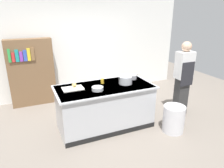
{
  "coord_description": "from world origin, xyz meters",
  "views": [
    {
      "loc": [
        -1.44,
        -3.67,
        2.36
      ],
      "look_at": [
        0.25,
        0.2,
        0.85
      ],
      "focal_mm": 33.41,
      "sensor_mm": 36.0,
      "label": 1
    }
  ],
  "objects_px": {
    "stock_pot": "(125,80)",
    "bookshelf": "(32,73)",
    "trash_bin": "(174,119)",
    "juice_cup": "(102,81)",
    "onion": "(74,85)",
    "sauce_pan": "(133,77)",
    "person_chef": "(183,77)",
    "mixing_bowl": "(98,89)"
  },
  "relations": [
    {
      "from": "onion",
      "to": "person_chef",
      "type": "xyz_separation_m",
      "value": [
        2.42,
        -0.35,
        -0.05
      ]
    },
    {
      "from": "juice_cup",
      "to": "person_chef",
      "type": "height_order",
      "value": "person_chef"
    },
    {
      "from": "juice_cup",
      "to": "trash_bin",
      "type": "bearing_deg",
      "value": -38.81
    },
    {
      "from": "bookshelf",
      "to": "juice_cup",
      "type": "bearing_deg",
      "value": -51.0
    },
    {
      "from": "stock_pot",
      "to": "trash_bin",
      "type": "distance_m",
      "value": 1.25
    },
    {
      "from": "bookshelf",
      "to": "person_chef",
      "type": "bearing_deg",
      "value": -32.58
    },
    {
      "from": "stock_pot",
      "to": "sauce_pan",
      "type": "distance_m",
      "value": 0.36
    },
    {
      "from": "person_chef",
      "to": "mixing_bowl",
      "type": "bearing_deg",
      "value": 89.57
    },
    {
      "from": "mixing_bowl",
      "to": "juice_cup",
      "type": "xyz_separation_m",
      "value": [
        0.23,
        0.34,
        0.01
      ]
    },
    {
      "from": "trash_bin",
      "to": "person_chef",
      "type": "relative_size",
      "value": 0.32
    },
    {
      "from": "sauce_pan",
      "to": "onion",
      "type": "bearing_deg",
      "value": -178.31
    },
    {
      "from": "person_chef",
      "to": "bookshelf",
      "type": "relative_size",
      "value": 1.01
    },
    {
      "from": "stock_pot",
      "to": "onion",
      "type": "bearing_deg",
      "value": 170.57
    },
    {
      "from": "stock_pot",
      "to": "bookshelf",
      "type": "distance_m",
      "value": 2.52
    },
    {
      "from": "juice_cup",
      "to": "onion",
      "type": "bearing_deg",
      "value": -176.41
    },
    {
      "from": "juice_cup",
      "to": "trash_bin",
      "type": "xyz_separation_m",
      "value": [
        1.17,
        -0.94,
        -0.67
      ]
    },
    {
      "from": "stock_pot",
      "to": "trash_bin",
      "type": "xyz_separation_m",
      "value": [
        0.74,
        -0.73,
        -0.7
      ]
    },
    {
      "from": "sauce_pan",
      "to": "juice_cup",
      "type": "bearing_deg",
      "value": -179.91
    },
    {
      "from": "bookshelf",
      "to": "mixing_bowl",
      "type": "bearing_deg",
      "value": -61.12
    },
    {
      "from": "person_chef",
      "to": "bookshelf",
      "type": "distance_m",
      "value": 3.7
    },
    {
      "from": "stock_pot",
      "to": "trash_bin",
      "type": "relative_size",
      "value": 0.62
    },
    {
      "from": "juice_cup",
      "to": "trash_bin",
      "type": "relative_size",
      "value": 0.18
    },
    {
      "from": "trash_bin",
      "to": "juice_cup",
      "type": "bearing_deg",
      "value": 141.19
    },
    {
      "from": "trash_bin",
      "to": "bookshelf",
      "type": "relative_size",
      "value": 0.33
    },
    {
      "from": "mixing_bowl",
      "to": "bookshelf",
      "type": "relative_size",
      "value": 0.13
    },
    {
      "from": "mixing_bowl",
      "to": "person_chef",
      "type": "relative_size",
      "value": 0.13
    },
    {
      "from": "onion",
      "to": "sauce_pan",
      "type": "xyz_separation_m",
      "value": [
        1.33,
        0.04,
        -0.02
      ]
    },
    {
      "from": "sauce_pan",
      "to": "stock_pot",
      "type": "bearing_deg",
      "value": -143.59
    },
    {
      "from": "person_chef",
      "to": "juice_cup",
      "type": "bearing_deg",
      "value": 78.92
    },
    {
      "from": "trash_bin",
      "to": "stock_pot",
      "type": "bearing_deg",
      "value": 135.18
    },
    {
      "from": "sauce_pan",
      "to": "person_chef",
      "type": "distance_m",
      "value": 1.16
    },
    {
      "from": "onion",
      "to": "person_chef",
      "type": "relative_size",
      "value": 0.05
    },
    {
      "from": "mixing_bowl",
      "to": "trash_bin",
      "type": "height_order",
      "value": "mixing_bowl"
    },
    {
      "from": "onion",
      "to": "trash_bin",
      "type": "distance_m",
      "value": 2.11
    },
    {
      "from": "trash_bin",
      "to": "person_chef",
      "type": "bearing_deg",
      "value": 40.84
    },
    {
      "from": "stock_pot",
      "to": "mixing_bowl",
      "type": "height_order",
      "value": "stock_pot"
    },
    {
      "from": "juice_cup",
      "to": "person_chef",
      "type": "relative_size",
      "value": 0.06
    },
    {
      "from": "stock_pot",
      "to": "juice_cup",
      "type": "distance_m",
      "value": 0.48
    },
    {
      "from": "juice_cup",
      "to": "trash_bin",
      "type": "height_order",
      "value": "juice_cup"
    },
    {
      "from": "person_chef",
      "to": "onion",
      "type": "bearing_deg",
      "value": 82.73
    },
    {
      "from": "mixing_bowl",
      "to": "juice_cup",
      "type": "height_order",
      "value": "juice_cup"
    },
    {
      "from": "juice_cup",
      "to": "mixing_bowl",
      "type": "bearing_deg",
      "value": -124.12
    }
  ]
}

